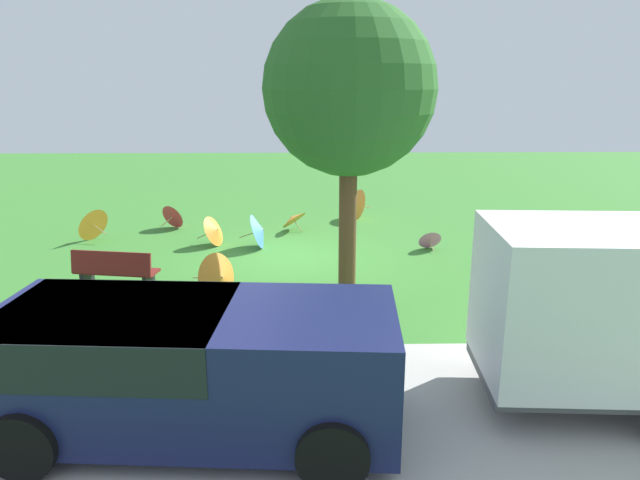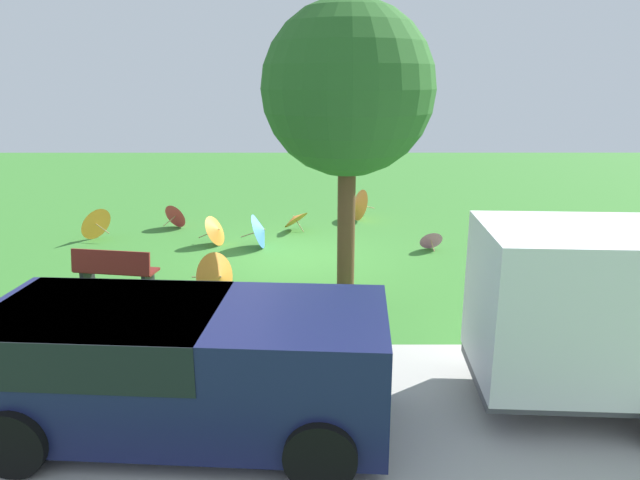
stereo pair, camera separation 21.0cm
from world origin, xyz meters
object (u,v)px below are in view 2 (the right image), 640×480
Objects in this scene: van_dark at (174,358)px; parasol_blue_1 at (261,230)px; parasol_red_1 at (177,215)px; shade_tree at (348,90)px; parasol_pink_0 at (431,240)px; parasol_orange_0 at (218,277)px; parasol_orange_2 at (295,218)px; parasol_orange_4 at (217,230)px; parasol_orange_3 at (94,223)px; box_trailer_white at (611,309)px; parasol_orange_1 at (357,204)px; park_bench at (115,270)px.

van_dark is 5.28× the size of parasol_blue_1.
shade_tree is at bearing 131.54° from parasol_red_1.
parasol_orange_0 is at bearing 35.81° from parasol_pink_0.
parasol_blue_1 is (4.16, -0.19, 0.18)m from parasol_pink_0.
parasol_orange_0 is at bearing 76.51° from parasol_orange_2.
parasol_orange_4 is (-1.43, 1.79, 0.03)m from parasol_red_1.
parasol_orange_2 is (-1.24, -5.16, -0.11)m from parasol_orange_0.
parasol_orange_3 is (5.18, 0.84, 0.08)m from parasol_orange_2.
box_trailer_white reaches higher than parasol_orange_1.
parasol_blue_1 reaches higher than parasol_red_1.
parasol_orange_2 is (4.25, -8.81, -0.96)m from box_trailer_white.
parasol_red_1 is (2.30, -9.71, -0.55)m from van_dark.
parasol_blue_1 is at bearing 48.53° from parasol_orange_1.
park_bench is 1.61× the size of parasol_orange_1.
parasol_orange_4 is at bearing 35.87° from parasol_orange_2.
parasol_pink_0 is at bearing -83.05° from box_trailer_white.
parasol_orange_4 is at bearing -83.72° from van_dark.
van_dark reaches higher than parasol_red_1.
parasol_blue_1 is at bearing -2.59° from parasol_pink_0.
parasol_red_1 is 2.29m from parasol_orange_4.
parasol_orange_2 is 2.35m from parasol_orange_4.
shade_tree is 5.70m from parasol_orange_4.
shade_tree reaches higher than box_trailer_white.
van_dark is 5.08m from park_bench.
park_bench is at bearing 23.83° from parasol_pink_0.
parasol_red_1 is (6.73, -2.23, 0.10)m from parasol_pink_0.
van_dark is at bearing 103.34° from parasol_red_1.
parasol_red_1 is (2.57, -2.04, -0.09)m from parasol_blue_1.
parasol_orange_2 is at bearing -115.06° from parasol_blue_1.
shade_tree is at bearing -168.94° from parasol_orange_0.
parasol_orange_1 is at bearing -104.94° from van_dark.
parasol_orange_1 reaches higher than parasol_blue_1.
van_dark is 7.69m from parasol_blue_1.
van_dark is 5.33× the size of parasol_orange_4.
parasol_orange_0 is at bearing 169.44° from park_bench.
parasol_red_1 reaches higher than parasol_orange_2.
parasol_orange_0 is 5.31m from parasol_orange_2.
box_trailer_white reaches higher than parasol_red_1.
box_trailer_white is at bearing 115.73° from parasol_orange_2.
van_dark is 4.75× the size of parasol_orange_3.
park_bench is 2.74× the size of parasol_pink_0.
box_trailer_white is 0.61× the size of shade_tree.
parasol_red_1 is at bearing -69.39° from parasol_orange_0.
parasol_orange_0 reaches higher than parasol_blue_1.
shade_tree reaches higher than parasol_orange_1.
shade_tree is 5.49× the size of parasol_orange_3.
parasol_orange_2 is (1.79, 1.25, -0.12)m from parasol_orange_1.
parasol_red_1 is at bearing -76.66° from van_dark.
parasol_orange_3 is 3.32m from parasol_orange_4.
box_trailer_white is 4.05× the size of parasol_red_1.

